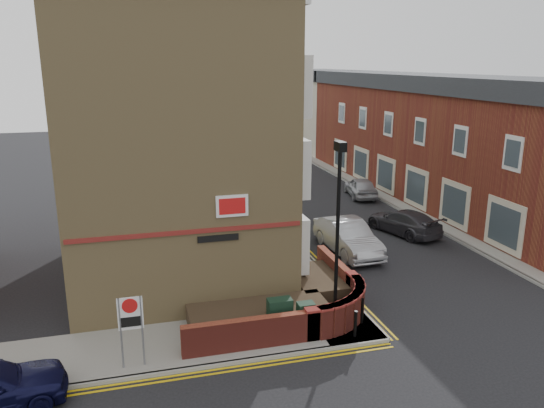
{
  "coord_description": "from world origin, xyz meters",
  "views": [
    {
      "loc": [
        -4.71,
        -13.93,
        8.81
      ],
      "look_at": [
        0.17,
        4.0,
        3.8
      ],
      "focal_mm": 35.0,
      "sensor_mm": 36.0,
      "label": 1
    }
  ],
  "objects_px": {
    "lamppost": "(337,236)",
    "utility_cabinet_large": "(280,316)",
    "zone_sign": "(131,319)",
    "silver_car_near": "(348,237)"
  },
  "relations": [
    {
      "from": "zone_sign",
      "to": "utility_cabinet_large",
      "type": "bearing_deg",
      "value": 9.69
    },
    {
      "from": "lamppost",
      "to": "silver_car_near",
      "type": "xyz_separation_m",
      "value": [
        3.4,
        6.88,
        -2.56
      ]
    },
    {
      "from": "lamppost",
      "to": "zone_sign",
      "type": "relative_size",
      "value": 2.86
    },
    {
      "from": "zone_sign",
      "to": "silver_car_near",
      "type": "height_order",
      "value": "zone_sign"
    },
    {
      "from": "lamppost",
      "to": "silver_car_near",
      "type": "distance_m",
      "value": 8.09
    },
    {
      "from": "zone_sign",
      "to": "lamppost",
      "type": "bearing_deg",
      "value": 6.07
    },
    {
      "from": "utility_cabinet_large",
      "to": "zone_sign",
      "type": "height_order",
      "value": "zone_sign"
    },
    {
      "from": "utility_cabinet_large",
      "to": "silver_car_near",
      "type": "height_order",
      "value": "silver_car_near"
    },
    {
      "from": "silver_car_near",
      "to": "utility_cabinet_large",
      "type": "bearing_deg",
      "value": -130.74
    },
    {
      "from": "lamppost",
      "to": "utility_cabinet_large",
      "type": "bearing_deg",
      "value": 176.99
    }
  ]
}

